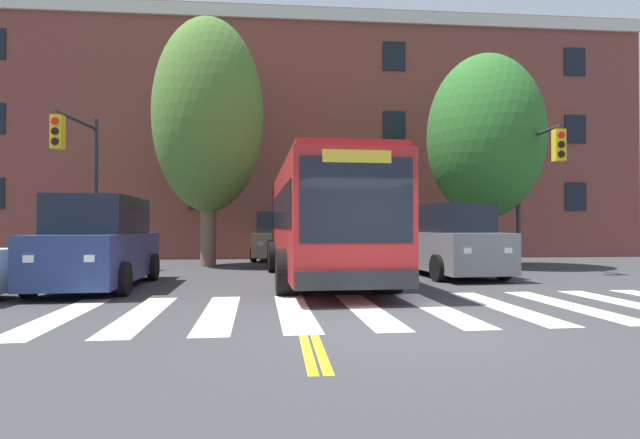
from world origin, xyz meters
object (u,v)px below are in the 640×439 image
object	(u,v)px
traffic_light_near_corner	(535,172)
street_tree_curbside_small	(209,116)
car_grey_far_lane	(447,242)
car_navy_near_lane	(100,245)
city_bus	(320,220)
street_tree_curbside_large	(485,137)
car_tan_behind_bus	(280,237)
traffic_light_far_corner	(80,164)

from	to	relation	value
traffic_light_near_corner	street_tree_curbside_small	xyz separation A→B (m)	(-11.50, 3.04, 2.40)
car_grey_far_lane	traffic_light_near_corner	distance (m)	4.46
car_navy_near_lane	city_bus	bearing A→B (deg)	15.84
city_bus	car_navy_near_lane	world-z (taller)	city_bus
street_tree_curbside_large	car_tan_behind_bus	bearing A→B (deg)	147.13
city_bus	traffic_light_far_corner	distance (m)	8.13
car_navy_near_lane	car_grey_far_lane	bearing A→B (deg)	12.91
car_tan_behind_bus	traffic_light_far_corner	bearing A→B (deg)	-135.83
traffic_light_far_corner	traffic_light_near_corner	bearing A→B (deg)	-1.23
car_tan_behind_bus	street_tree_curbside_small	distance (m)	6.63
car_navy_near_lane	street_tree_curbside_large	bearing A→B (deg)	23.10
car_navy_near_lane	car_tan_behind_bus	world-z (taller)	car_navy_near_lane
city_bus	street_tree_curbside_small	distance (m)	7.48
traffic_light_near_corner	traffic_light_far_corner	xyz separation A→B (m)	(-15.24, 0.33, 0.14)
car_tan_behind_bus	street_tree_curbside_large	bearing A→B (deg)	-32.87
car_grey_far_lane	street_tree_curbside_large	world-z (taller)	street_tree_curbside_large
car_tan_behind_bus	car_grey_far_lane	bearing A→B (deg)	-57.21
street_tree_curbside_large	street_tree_curbside_small	bearing A→B (deg)	172.90
city_bus	street_tree_curbside_small	bearing A→B (deg)	128.13
car_navy_near_lane	traffic_light_far_corner	bearing A→B (deg)	116.74
car_grey_far_lane	traffic_light_far_corner	distance (m)	12.04
car_grey_far_lane	street_tree_curbside_large	size ratio (longest dim) A/B	0.64
city_bus	car_grey_far_lane	size ratio (longest dim) A/B	2.07
traffic_light_far_corner	street_tree_curbside_large	bearing A→B (deg)	5.67
car_grey_far_lane	street_tree_curbside_small	size ratio (longest dim) A/B	0.54
car_grey_far_lane	street_tree_curbside_small	xyz separation A→B (m)	(-7.93, 4.31, 4.76)
car_navy_near_lane	street_tree_curbside_small	xyz separation A→B (m)	(1.81, 6.54, 4.73)
city_bus	street_tree_curbside_small	xyz separation A→B (m)	(-3.87, 4.93, 4.08)
street_tree_curbside_large	street_tree_curbside_small	xyz separation A→B (m)	(-10.47, 1.30, 0.89)
car_tan_behind_bus	car_navy_near_lane	bearing A→B (deg)	-114.39
traffic_light_near_corner	traffic_light_far_corner	bearing A→B (deg)	178.77
traffic_light_near_corner	car_tan_behind_bus	bearing A→B (deg)	142.43
car_grey_far_lane	street_tree_curbside_small	world-z (taller)	street_tree_curbside_small
traffic_light_near_corner	street_tree_curbside_large	world-z (taller)	street_tree_curbside_large
traffic_light_far_corner	street_tree_curbside_large	distance (m)	14.34
traffic_light_near_corner	street_tree_curbside_small	world-z (taller)	street_tree_curbside_small
street_tree_curbside_large	car_navy_near_lane	bearing A→B (deg)	-156.90
car_navy_near_lane	traffic_light_near_corner	distance (m)	13.96
street_tree_curbside_small	traffic_light_near_corner	bearing A→B (deg)	-14.81
car_tan_behind_bus	street_tree_curbside_small	world-z (taller)	street_tree_curbside_small
traffic_light_far_corner	street_tree_curbside_small	world-z (taller)	street_tree_curbside_small
car_navy_near_lane	traffic_light_near_corner	bearing A→B (deg)	14.73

